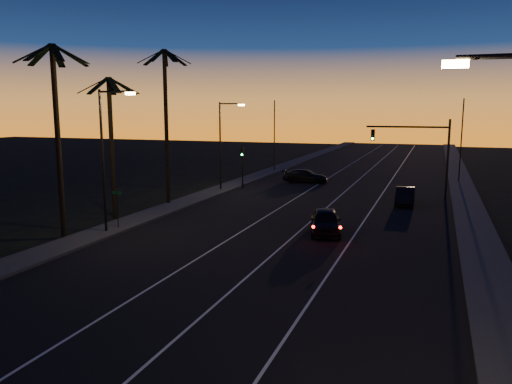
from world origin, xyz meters
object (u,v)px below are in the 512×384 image
at_px(signal_mast, 420,145).
at_px(right_car, 405,196).
at_px(lead_car, 325,221).
at_px(cross_car, 305,176).

xyz_separation_m(signal_mast, right_car, (-0.82, -3.42, -4.06)).
height_order(lead_car, right_car, lead_car).
height_order(lead_car, cross_car, lead_car).
bearing_deg(cross_car, right_car, -41.19).
distance_m(lead_car, right_car, 12.58).
distance_m(signal_mast, right_car, 5.37).
height_order(signal_mast, lead_car, signal_mast).
bearing_deg(right_car, cross_car, 138.81).
relative_size(signal_mast, cross_car, 1.41).
bearing_deg(signal_mast, lead_car, -108.03).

